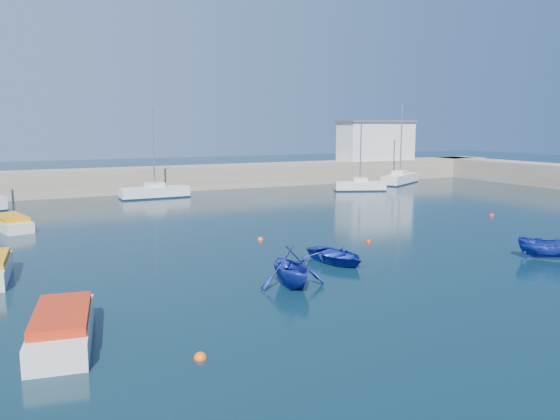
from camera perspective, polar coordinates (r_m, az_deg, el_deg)
name	(u,v)px	position (r m, az deg, el deg)	size (l,w,h in m)	color
ground	(459,324)	(21.10, 18.15, -11.23)	(220.00, 220.00, 0.00)	black
back_wall	(153,179)	(61.89, -13.13, 3.15)	(96.00, 4.50, 2.60)	gray
right_arm	(536,174)	(74.36, 25.19, 3.44)	(4.50, 32.00, 2.60)	gray
harbor_office	(376,141)	(74.50, 9.99, 7.07)	(10.00, 4.00, 5.00)	silver
sailboat_6	(155,192)	(55.72, -12.94, 1.85)	(6.75, 2.04, 8.81)	silver
sailboat_7	(360,186)	(61.07, 8.35, 2.54)	(5.74, 3.57, 7.44)	silver
sailboat_8	(400,179)	(69.50, 12.42, 3.23)	(7.43, 5.53, 9.70)	silver
motorboat_0	(62,327)	(19.59, -21.78, -11.32)	(2.60, 5.30, 1.14)	silver
motorboat_2	(11,223)	(41.97, -26.33, -1.21)	(2.87, 5.15, 1.00)	silver
dinghy_center	(336,255)	(28.68, 5.88, -4.74)	(2.70, 3.78, 0.78)	navy
dinghy_left	(291,267)	(24.28, 1.20, -5.95)	(2.93, 3.39, 1.79)	navy
dinghy_right	(550,248)	(32.58, 26.34, -3.59)	(1.20, 3.19, 1.23)	navy
buoy_0	(200,358)	(17.50, -8.33, -15.10)	(0.41, 0.41, 0.41)	#FF550D
buoy_1	(369,242)	(34.02, 9.24, -3.36)	(0.41, 0.41, 0.41)	red
buoy_3	(260,240)	(34.29, -2.06, -3.15)	(0.38, 0.38, 0.38)	#FF550D
buoy_4	(492,216)	(46.74, 21.25, -0.56)	(0.40, 0.40, 0.40)	red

